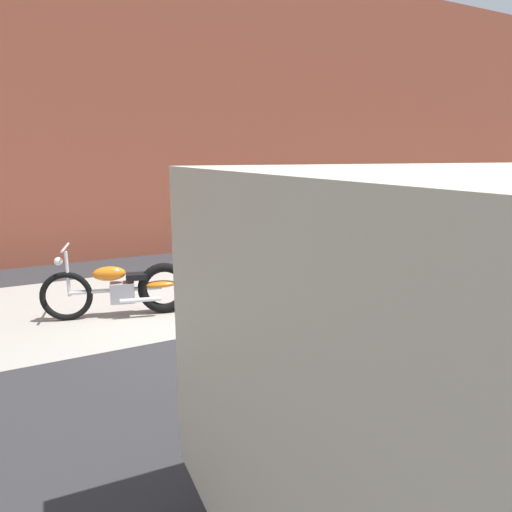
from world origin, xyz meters
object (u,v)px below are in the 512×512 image
(motorcycle_orange, at_px, (128,288))
(motorcycle_blue, at_px, (248,274))
(traffic_cone, at_px, (473,260))
(motorcycle_green, at_px, (351,263))

(motorcycle_orange, relative_size, motorcycle_blue, 1.01)
(motorcycle_orange, height_order, traffic_cone, motorcycle_orange)
(motorcycle_blue, distance_m, traffic_cone, 4.58)
(motorcycle_blue, xyz_separation_m, traffic_cone, (4.54, -0.51, -0.15))
(motorcycle_green, xyz_separation_m, traffic_cone, (2.65, -0.35, -0.15))
(motorcycle_green, relative_size, traffic_cone, 3.64)
(motorcycle_orange, xyz_separation_m, traffic_cone, (6.38, -0.58, -0.15))
(motorcycle_blue, height_order, traffic_cone, motorcycle_blue)
(motorcycle_orange, relative_size, traffic_cone, 3.59)
(motorcycle_orange, xyz_separation_m, motorcycle_blue, (1.83, -0.07, 0.00))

